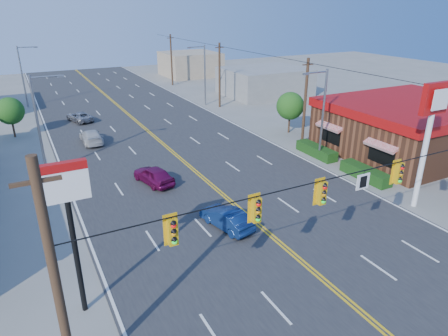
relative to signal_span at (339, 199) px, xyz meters
name	(u,v)px	position (x,y,z in m)	size (l,w,h in m)	color
ground	(330,287)	(0.12, 0.00, -4.89)	(160.00, 160.00, 0.00)	gray
road	(180,158)	(0.12, 20.00, -4.86)	(20.00, 120.00, 0.06)	#2D2D30
signal_span	(339,199)	(0.00, 0.00, 0.00)	(24.32, 0.34, 9.00)	#47301E
kfc	(410,127)	(20.02, 12.00, -2.51)	(16.30, 12.40, 4.70)	brown
kfc_pylon	(431,121)	(11.12, 4.00, 1.16)	(2.20, 0.36, 8.50)	white
pizza_hut_sign	(69,209)	(-10.88, 4.00, 0.30)	(1.90, 0.30, 6.85)	black
streetlight_se	(322,111)	(10.91, 14.00, -0.37)	(2.55, 0.25, 8.00)	gray
streetlight_ne	(204,72)	(10.91, 38.00, -0.37)	(2.55, 0.25, 8.00)	gray
streetlight_sw	(40,120)	(-10.67, 22.00, -0.37)	(2.55, 0.25, 8.00)	gray
streetlight_nw	(24,73)	(-10.67, 48.00, -0.37)	(2.55, 0.25, 8.00)	gray
utility_pole_near	(305,103)	(12.32, 18.00, -0.69)	(0.28, 0.28, 8.40)	#47301E
utility_pole_mid	(220,76)	(12.32, 36.00, -0.69)	(0.28, 0.28, 8.40)	#47301E
utility_pole_far	(171,60)	(12.32, 54.00, -0.69)	(0.28, 0.28, 8.40)	#47301E
tree_kfc_rear	(290,106)	(13.62, 22.00, -1.95)	(2.94, 2.94, 4.41)	#47301E
tree_west	(10,111)	(-12.88, 34.00, -2.09)	(2.80, 2.80, 4.20)	#47301E
bld_east_mid	(265,82)	(22.12, 40.00, -2.89)	(12.00, 10.00, 4.00)	gray
bld_east_far	(190,64)	(19.12, 62.00, -2.69)	(10.00, 10.00, 4.40)	tan
car_magenta	(154,176)	(-3.68, 15.79, -4.19)	(1.64, 4.08, 1.39)	#660B3F
car_blue	(226,219)	(-1.79, 7.36, -4.24)	(1.36, 3.90, 1.28)	navy
car_white	(91,137)	(-6.10, 28.15, -4.23)	(1.83, 4.50, 1.31)	#BDBDBD
car_silver	(80,117)	(-5.82, 36.93, -4.31)	(1.90, 4.12, 1.15)	#9C9BA0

